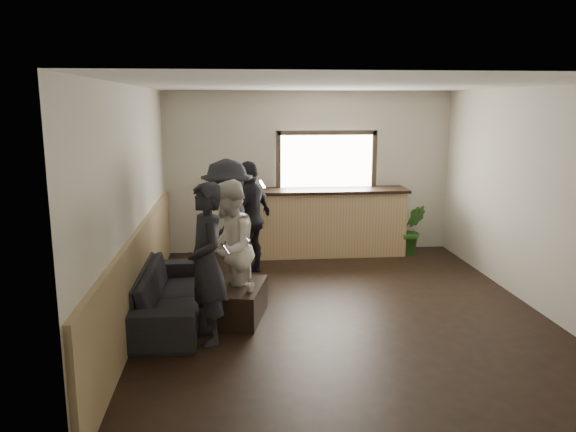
{
  "coord_description": "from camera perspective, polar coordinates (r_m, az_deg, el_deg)",
  "views": [
    {
      "loc": [
        -1.31,
        -6.68,
        2.59
      ],
      "look_at": [
        -0.62,
        0.4,
        1.15
      ],
      "focal_mm": 35.0,
      "sensor_mm": 36.0,
      "label": 1
    }
  ],
  "objects": [
    {
      "name": "sofa",
      "position": [
        7.03,
        -12.23,
        -7.71
      ],
      "size": [
        0.88,
        2.19,
        0.64
      ],
      "primitive_type": "imported",
      "rotation": [
        0.0,
        0.0,
        1.56
      ],
      "color": "black",
      "rests_on": "ground"
    },
    {
      "name": "person_a",
      "position": [
        6.15,
        -8.28,
        -4.81
      ],
      "size": [
        0.61,
        0.75,
        1.77
      ],
      "rotation": [
        0.0,
        0.0,
        -1.25
      ],
      "color": "black",
      "rests_on": "ground"
    },
    {
      "name": "person_b",
      "position": [
        6.87,
        -6.07,
        -3.37
      ],
      "size": [
        0.78,
        0.92,
        1.69
      ],
      "rotation": [
        0.0,
        0.0,
        -1.75
      ],
      "color": "silver",
      "rests_on": "ground"
    },
    {
      "name": "cup_b",
      "position": [
        6.65,
        -3.88,
        -7.27
      ],
      "size": [
        0.15,
        0.15,
        0.1
      ],
      "primitive_type": "imported",
      "rotation": [
        0.0,
        0.0,
        3.87
      ],
      "color": "silver",
      "rests_on": "coffee_table"
    },
    {
      "name": "room_shell",
      "position": [
        6.8,
        -0.65,
        1.91
      ],
      "size": [
        5.01,
        6.01,
        2.8
      ],
      "color": "silver",
      "rests_on": "ground"
    },
    {
      "name": "person_d",
      "position": [
        8.55,
        -3.86,
        -0.21
      ],
      "size": [
        0.93,
        1.08,
        1.74
      ],
      "rotation": [
        0.0,
        0.0,
        -2.17
      ],
      "color": "black",
      "rests_on": "ground"
    },
    {
      "name": "person_c",
      "position": [
        7.66,
        -6.12,
        -1.18
      ],
      "size": [
        0.8,
        1.26,
        1.86
      ],
      "rotation": [
        0.0,
        0.0,
        -1.47
      ],
      "color": "black",
      "rests_on": "ground"
    },
    {
      "name": "potted_plant",
      "position": [
        9.93,
        12.38,
        -1.37
      ],
      "size": [
        0.5,
        0.41,
        0.88
      ],
      "primitive_type": "imported",
      "rotation": [
        0.0,
        0.0,
        -0.05
      ],
      "color": "#2D6623",
      "rests_on": "ground"
    },
    {
      "name": "ground",
      "position": [
        7.29,
        5.24,
        -9.46
      ],
      "size": [
        5.0,
        6.0,
        0.01
      ],
      "primitive_type": "cube",
      "color": "black"
    },
    {
      "name": "cup_a",
      "position": [
        7.02,
        -4.96,
        -6.29
      ],
      "size": [
        0.16,
        0.16,
        0.09
      ],
      "primitive_type": "imported",
      "rotation": [
        0.0,
        0.0,
        5.35
      ],
      "color": "silver",
      "rests_on": "coffee_table"
    },
    {
      "name": "coffee_table",
      "position": [
        6.95,
        -4.86,
        -8.7
      ],
      "size": [
        0.72,
        1.03,
        0.41
      ],
      "primitive_type": "cube",
      "rotation": [
        0.0,
        0.0,
        -0.23
      ],
      "color": "black",
      "rests_on": "ground"
    },
    {
      "name": "bar_counter",
      "position": [
        9.71,
        4.09,
        -0.2
      ],
      "size": [
        2.7,
        0.68,
        2.13
      ],
      "color": "tan",
      "rests_on": "ground"
    }
  ]
}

